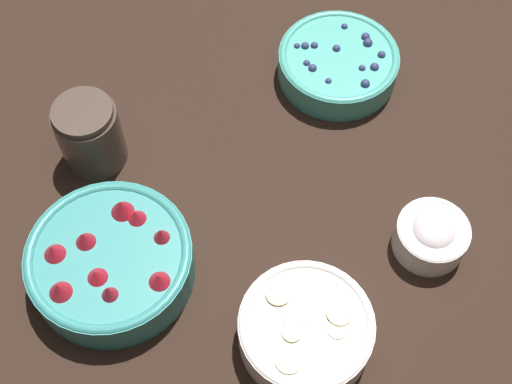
% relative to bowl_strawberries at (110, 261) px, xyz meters
% --- Properties ---
extents(ground_plane, '(4.00, 4.00, 0.00)m').
position_rel_bowl_strawberries_xyz_m(ground_plane, '(-0.24, 0.05, -0.04)').
color(ground_plane, black).
extents(bowl_strawberries, '(0.21, 0.21, 0.08)m').
position_rel_bowl_strawberries_xyz_m(bowl_strawberries, '(0.00, 0.00, 0.00)').
color(bowl_strawberries, teal).
rests_on(bowl_strawberries, ground_plane).
extents(bowl_blueberries, '(0.18, 0.18, 0.05)m').
position_rel_bowl_strawberries_xyz_m(bowl_blueberries, '(-0.46, -0.05, -0.01)').
color(bowl_blueberries, '#47AD9E').
rests_on(bowl_blueberries, ground_plane).
extents(bowl_bananas, '(0.17, 0.17, 0.06)m').
position_rel_bowl_strawberries_xyz_m(bowl_bananas, '(-0.13, 0.23, -0.00)').
color(bowl_bananas, white).
rests_on(bowl_bananas, ground_plane).
extents(bowl_cream, '(0.10, 0.10, 0.06)m').
position_rel_bowl_strawberries_xyz_m(bowl_cream, '(-0.34, 0.24, -0.01)').
color(bowl_cream, white).
rests_on(bowl_cream, ground_plane).
extents(jar_chocolate, '(0.09, 0.09, 0.11)m').
position_rel_bowl_strawberries_xyz_m(jar_chocolate, '(-0.09, -0.17, 0.01)').
color(jar_chocolate, '#4C3D33').
rests_on(jar_chocolate, ground_plane).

